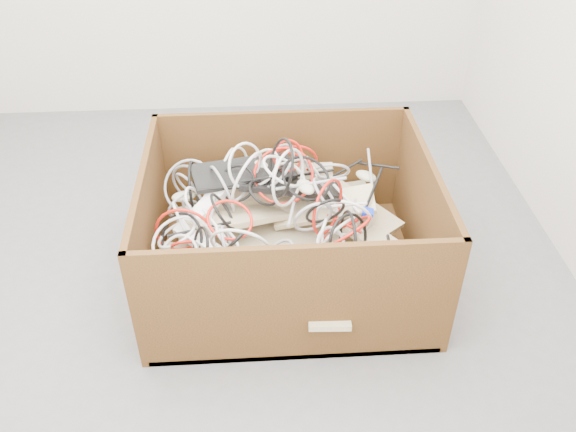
{
  "coord_description": "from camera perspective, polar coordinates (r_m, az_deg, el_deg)",
  "views": [
    {
      "loc": [
        0.14,
        -2.05,
        1.81
      ],
      "look_at": [
        0.26,
        -0.07,
        0.3
      ],
      "focal_mm": 37.98,
      "sensor_mm": 36.0,
      "label": 1
    }
  ],
  "objects": [
    {
      "name": "ground",
      "position": [
        2.74,
        -5.64,
        -4.28
      ],
      "size": [
        3.0,
        3.0,
        0.0
      ],
      "primitive_type": "plane",
      "color": "#5B5A5D",
      "rests_on": "ground"
    },
    {
      "name": "keyboard_pile",
      "position": [
        2.52,
        0.37,
        -0.01
      ],
      "size": [
        1.08,
        0.89,
        0.33
      ],
      "color": "beige",
      "rests_on": "cardboard_box"
    },
    {
      "name": "power_strip_right",
      "position": [
        2.28,
        -6.82,
        -3.36
      ],
      "size": [
        0.23,
        0.2,
        0.09
      ],
      "primitive_type": "cube",
      "rotation": [
        -0.1,
        0.17,
        -0.67
      ],
      "color": "white",
      "rests_on": "keyboard_pile"
    },
    {
      "name": "power_strip_left",
      "position": [
        2.45,
        -7.82,
        0.72
      ],
      "size": [
        0.24,
        0.28,
        0.13
      ],
      "primitive_type": "cube",
      "rotation": [
        0.14,
        -0.26,
        0.89
      ],
      "color": "white",
      "rests_on": "keyboard_pile"
    },
    {
      "name": "cardboard_box",
      "position": [
        2.57,
        -0.32,
        -3.08
      ],
      "size": [
        1.14,
        0.95,
        0.55
      ],
      "color": "#361A0D",
      "rests_on": "ground"
    },
    {
      "name": "mice_scatter",
      "position": [
        2.49,
        -1.69,
        1.96
      ],
      "size": [
        0.9,
        0.58,
        0.21
      ],
      "color": "beige",
      "rests_on": "keyboard_pile"
    },
    {
      "name": "cable_tangle",
      "position": [
        2.4,
        -2.78,
        1.16
      ],
      "size": [
        1.08,
        0.83,
        0.48
      ],
      "color": "silver",
      "rests_on": "keyboard_pile"
    },
    {
      "name": "vga_plug",
      "position": [
        2.44,
        7.48,
        0.35
      ],
      "size": [
        0.05,
        0.05,
        0.03
      ],
      "primitive_type": "cube",
      "rotation": [
        0.09,
        0.14,
        -0.23
      ],
      "color": "#0D29D1",
      "rests_on": "keyboard_pile"
    }
  ]
}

